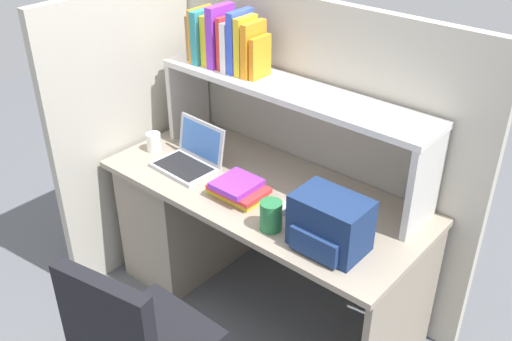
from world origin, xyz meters
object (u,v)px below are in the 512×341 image
backpack (329,224)px  paper_cup (154,142)px  computer_mouse (287,208)px  laptop (191,157)px  snack_canister (271,216)px

backpack → paper_cup: bearing=175.9°
backpack → computer_mouse: backpack is taller
laptop → computer_mouse: laptop is taller
computer_mouse → paper_cup: paper_cup is taller
computer_mouse → paper_cup: size_ratio=1.05×
snack_canister → laptop: bearing=166.8°
backpack → computer_mouse: 0.31m
laptop → snack_canister: (0.64, -0.15, 0.02)m
computer_mouse → paper_cup: 0.88m
snack_canister → backpack: bearing=12.2°
computer_mouse → paper_cup: (-0.88, -0.01, 0.03)m
paper_cup → snack_canister: size_ratio=0.75×
laptop → snack_canister: laptop is taller
laptop → computer_mouse: (0.61, -0.00, -0.03)m
laptop → snack_canister: 0.66m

